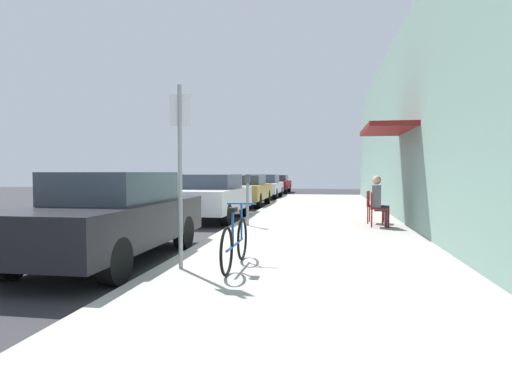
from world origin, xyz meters
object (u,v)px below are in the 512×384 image
parked_car_3 (264,186)px  street_sign (180,162)px  parked_car_0 (112,216)px  cafe_chair_1 (373,204)px  parked_car_1 (211,196)px  parked_car_4 (277,183)px  bicycle_0 (235,243)px  cafe_chair_0 (376,207)px  seated_patron_0 (379,199)px  parked_car_2 (246,190)px  parking_meter (247,196)px

parked_car_3 → street_sign: (1.50, -18.55, 0.93)m
parked_car_0 → cafe_chair_1: 7.07m
parked_car_1 → parked_car_3: size_ratio=1.00×
parked_car_3 → parked_car_4: bearing=90.0°
bicycle_0 → parked_car_1: bearing=108.1°
street_sign → bicycle_0: size_ratio=1.52×
parked_car_3 → cafe_chair_0: size_ratio=5.06×
parked_car_1 → cafe_chair_1: bearing=-12.4°
parked_car_0 → parked_car_1: parked_car_0 is taller
parked_car_4 → seated_patron_0: (4.85, -19.53, 0.13)m
cafe_chair_0 → parked_car_4: bearing=103.8°
parked_car_2 → bicycle_0: size_ratio=2.57×
parked_car_2 → parked_car_4: (0.00, 11.98, -0.03)m
parked_car_0 → seated_patron_0: 6.54m
parked_car_2 → parked_car_3: (0.00, 5.79, -0.01)m
parked_car_0 → parked_car_1: (0.00, 6.25, -0.02)m
parked_car_4 → parked_car_2: bearing=-90.0°
parking_meter → cafe_chair_1: bearing=18.7°
parked_car_4 → cafe_chair_0: bearing=-76.2°
parked_car_3 → parking_meter: parking_meter is taller
parking_meter → cafe_chair_0: parking_meter is taller
parked_car_0 → parking_meter: (1.55, 4.09, 0.12)m
parked_car_1 → parked_car_3: bearing=90.0°
parked_car_2 → street_sign: (1.50, -12.76, 0.92)m
parked_car_4 → cafe_chair_1: parked_car_4 is taller
parked_car_1 → cafe_chair_1: (4.79, -1.05, -0.12)m
parked_car_3 → parking_meter: 13.72m
parked_car_2 → bicycle_0: parked_car_2 is taller
seated_patron_0 → street_sign: bearing=-122.8°
parked_car_4 → cafe_chair_1: bearing=-75.6°
seated_patron_0 → parked_car_2: bearing=122.7°
bicycle_0 → cafe_chair_0: bearing=63.1°
parked_car_2 → seated_patron_0: seated_patron_0 is taller
parking_meter → bicycle_0: size_ratio=0.77×
parked_car_2 → parking_meter: size_ratio=3.33×
parked_car_3 → bicycle_0: parked_car_3 is taller
street_sign → seated_patron_0: size_ratio=2.02×
parked_car_4 → parked_car_0: bearing=-90.0°
parked_car_1 → bicycle_0: bearing=-71.9°
parked_car_3 → parking_meter: bearing=-83.5°
street_sign → cafe_chair_0: street_sign is taller
bicycle_0 → parked_car_3: bearing=97.0°
bicycle_0 → cafe_chair_1: 6.34m
cafe_chair_1 → street_sign: bearing=-118.7°
parked_car_1 → parked_car_2: 5.69m
cafe_chair_0 → parked_car_2: bearing=122.4°
parked_car_0 → parked_car_1: bearing=90.0°
parked_car_1 → cafe_chair_0: (4.79, -1.85, -0.12)m
street_sign → seated_patron_0: street_sign is taller
seated_patron_0 → cafe_chair_1: bearing=94.2°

